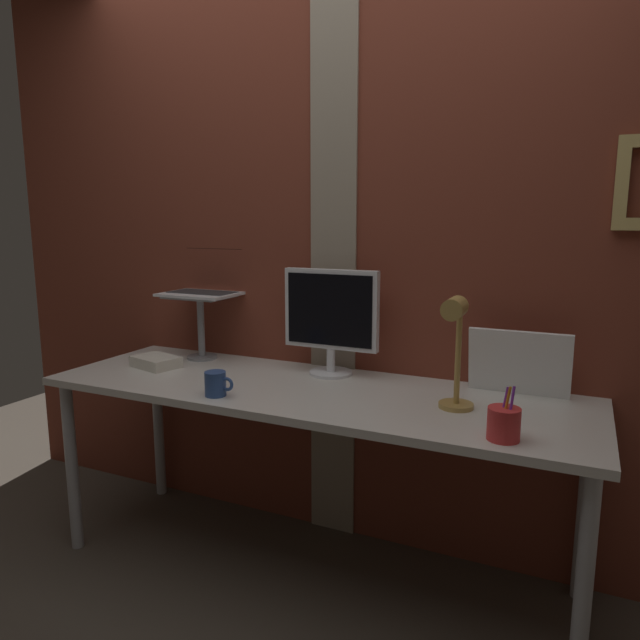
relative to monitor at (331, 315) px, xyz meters
The scene contains 11 objects.
ground_plane 1.07m from the monitor, 97.98° to the right, with size 6.00×6.00×0.00m, color #4C4238.
brick_wall_back 0.33m from the monitor, 102.14° to the left, with size 3.69×0.15×2.61m.
desk 0.39m from the monitor, 89.12° to the right, with size 2.12×0.67×0.77m.
monitor is the anchor object (origin of this frame).
laptop_stand 0.66m from the monitor, behind, with size 0.28×0.22×0.30m.
laptop 0.67m from the monitor, behind, with size 0.34×0.30×0.23m.
whiteboard_panel 0.76m from the monitor, ahead, with size 0.36×0.02×0.25m, color white.
desk_lamp 0.63m from the monitor, 25.19° to the right, with size 0.12×0.20×0.40m.
pen_cup 0.90m from the monitor, 30.79° to the right, with size 0.10×0.10×0.17m.
coffee_mug 0.56m from the monitor, 120.37° to the right, with size 0.12×0.08×0.09m.
paper_clutter_stack 0.81m from the monitor, 164.01° to the right, with size 0.20×0.14×0.05m, color silver.
Camera 1 is at (0.98, -1.84, 1.42)m, focal length 32.14 mm.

